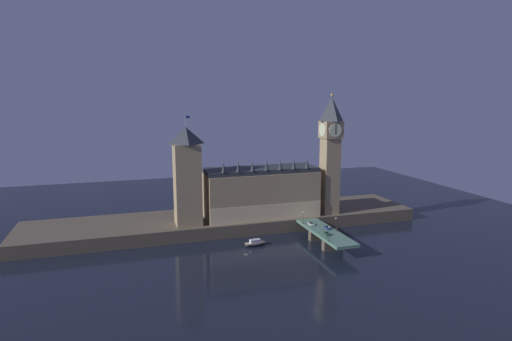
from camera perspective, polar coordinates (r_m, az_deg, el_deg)
name	(u,v)px	position (r m, az deg, el deg)	size (l,w,h in m)	color
ground_plane	(246,250)	(211.11, -1.38, -10.49)	(400.00, 400.00, 0.00)	black
embankment	(227,221)	(245.84, -3.94, -6.71)	(220.00, 42.00, 6.88)	brown
parliament_hall	(261,192)	(239.53, 0.67, -2.88)	(62.72, 22.76, 33.03)	tan
clock_tower	(330,151)	(245.72, 9.88, 2.55)	(11.10, 11.21, 68.01)	tan
victoria_tower	(187,176)	(224.32, -9.16, -0.76)	(13.44, 13.44, 57.10)	tan
bridge	(325,234)	(219.08, 9.24, -8.41)	(11.96, 46.00, 7.03)	slate
car_northbound_lead	(311,224)	(226.97, 7.36, -7.06)	(2.12, 4.56, 1.38)	white
car_northbound_trail	(326,234)	(212.04, 9.36, -8.32)	(1.88, 4.06, 1.52)	#235633
car_southbound_trail	(328,228)	(222.03, 9.52, -7.51)	(2.06, 4.50, 1.33)	navy
pedestrian_near_rail	(326,237)	(206.52, 9.35, -8.78)	(0.38, 0.38, 1.58)	black
pedestrian_mid_walk	(337,229)	(219.11, 10.71, -7.68)	(0.38, 0.38, 1.84)	black
street_lamp_near	(329,232)	(202.19, 9.74, -8.08)	(1.34, 0.60, 7.34)	#2D3333
street_lamp_mid	(336,222)	(219.85, 10.61, -6.77)	(1.34, 0.60, 6.55)	#2D3333
street_lamp_far	(303,216)	(227.70, 6.33, -6.08)	(1.34, 0.60, 6.58)	#2D3333
boat_upstream	(255,243)	(215.76, -0.13, -9.69)	(11.95, 5.23, 3.26)	#28282D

